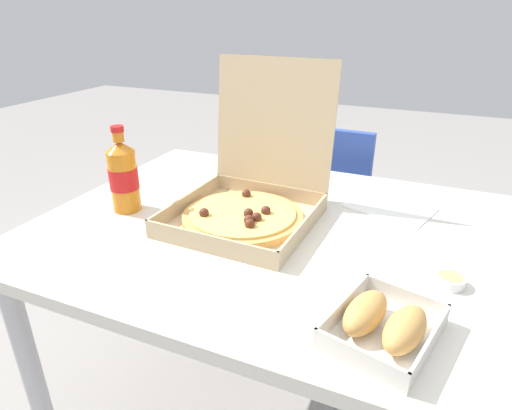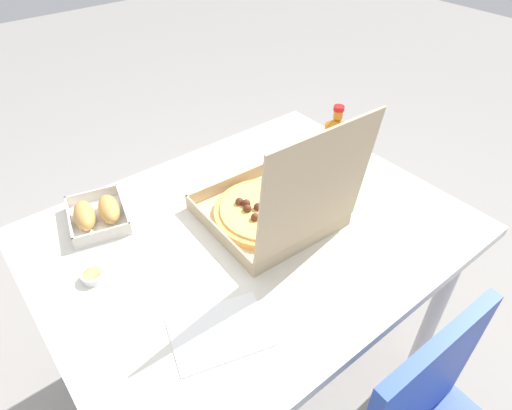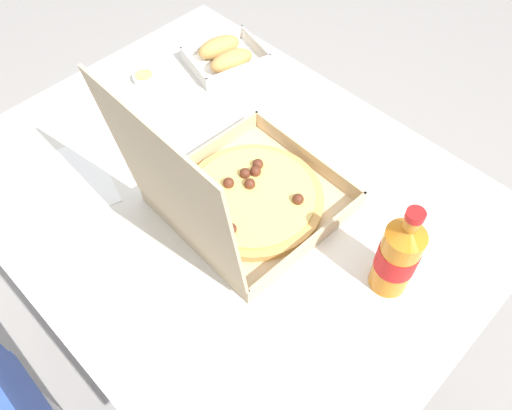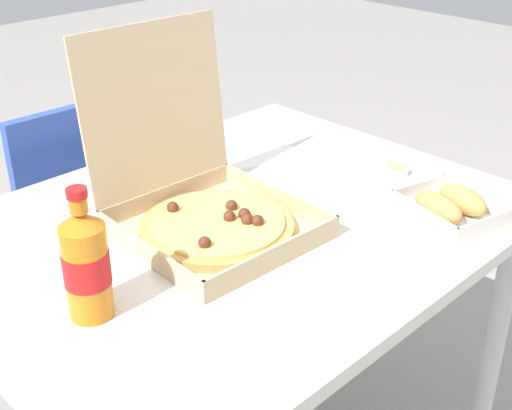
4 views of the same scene
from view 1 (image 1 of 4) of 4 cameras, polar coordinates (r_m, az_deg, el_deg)
name	(u,v)px [view 1 (image 1 of 4)]	position (r m, az deg, el deg)	size (l,w,h in m)	color
dining_table	(270,254)	(1.10, 1.88, -6.50)	(1.12, 0.87, 0.72)	silver
chair	(326,207)	(1.75, 9.23, -0.29)	(0.41, 0.41, 0.83)	#2D4CAD
pizza_box_open	(248,200)	(1.08, -1.00, 0.71)	(0.34, 0.38, 0.37)	tan
bread_side_box	(384,323)	(0.75, 16.56, -14.74)	(0.19, 0.22, 0.06)	white
cola_bottle	(123,176)	(1.16, -17.08, 3.70)	(0.07, 0.07, 0.22)	orange
paper_menu	(390,208)	(1.20, 17.23, -0.32)	(0.21, 0.15, 0.00)	white
dipping_sauce_cup	(450,280)	(0.92, 24.26, -9.04)	(0.06, 0.06, 0.02)	white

